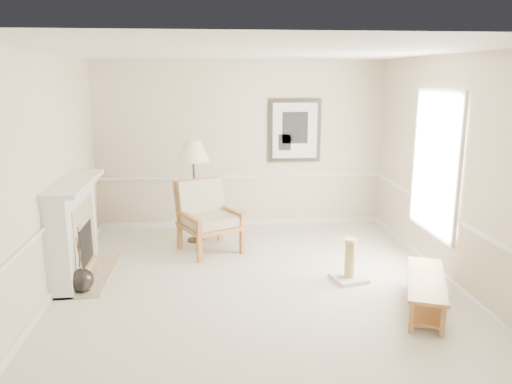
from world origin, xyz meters
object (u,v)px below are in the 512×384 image
floor_lamp (193,154)px  bench (426,288)px  floor_vase (82,281)px  armchair (206,213)px  scratching_post (349,267)px

floor_lamp → bench: bearing=-45.4°
floor_vase → armchair: armchair is taller
floor_vase → armchair: size_ratio=0.76×
floor_vase → scratching_post: (3.40, 0.07, 0.02)m
bench → armchair: bearing=136.9°
floor_vase → scratching_post: floor_vase is taller
armchair → scratching_post: size_ratio=1.97×
floor_vase → floor_lamp: 2.65m
floor_vase → scratching_post: bearing=1.1°
scratching_post → floor_lamp: bearing=138.4°
floor_lamp → scratching_post: size_ratio=2.86×
bench → floor_lamp: bearing=134.6°
floor_vase → floor_lamp: floor_lamp is taller
armchair → scratching_post: armchair is taller
armchair → bench: bearing=-69.8°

